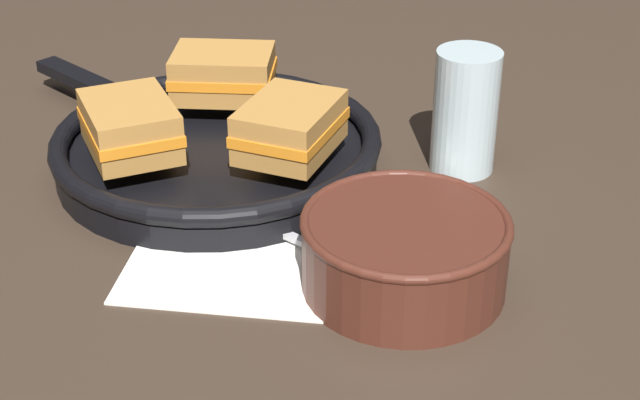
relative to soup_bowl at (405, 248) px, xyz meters
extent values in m
plane|color=#382B21|center=(-0.07, 0.06, -0.04)|extent=(4.00, 4.00, 0.00)
cube|color=white|center=(-0.09, 0.06, -0.03)|extent=(0.27, 0.23, 0.00)
cylinder|color=#4C2319|center=(0.00, 0.00, -0.01)|extent=(0.16, 0.16, 0.06)
cylinder|color=orange|center=(0.00, 0.00, 0.01)|extent=(0.14, 0.14, 0.01)
torus|color=#4C2319|center=(0.00, 0.00, 0.02)|extent=(0.16, 0.16, 0.01)
cube|color=#B7B7BC|center=(-0.10, 0.06, -0.03)|extent=(0.08, 0.06, 0.01)
ellipsoid|color=#B7B7BC|center=(-0.04, 0.02, -0.03)|extent=(0.05, 0.05, 0.01)
cylinder|color=black|center=(-0.18, 0.18, -0.02)|extent=(0.30, 0.30, 0.02)
torus|color=black|center=(-0.18, 0.18, 0.00)|extent=(0.31, 0.31, 0.02)
cube|color=black|center=(-0.35, 0.32, -0.01)|extent=(0.12, 0.10, 0.01)
cube|color=#B27A38|center=(-0.25, 0.14, 0.02)|extent=(0.11, 0.12, 0.02)
cube|color=orange|center=(-0.25, 0.14, 0.03)|extent=(0.11, 0.12, 0.01)
cube|color=#B27A38|center=(-0.25, 0.14, 0.04)|extent=(0.11, 0.12, 0.02)
cube|color=#B27A38|center=(-0.10, 0.15, 0.02)|extent=(0.10, 0.12, 0.02)
cube|color=orange|center=(-0.10, 0.15, 0.03)|extent=(0.10, 0.12, 0.01)
cube|color=#B27A38|center=(-0.10, 0.15, 0.04)|extent=(0.10, 0.12, 0.02)
cube|color=#B27A38|center=(-0.19, 0.27, 0.02)|extent=(0.10, 0.07, 0.02)
cube|color=orange|center=(-0.19, 0.27, 0.03)|extent=(0.10, 0.08, 0.01)
cube|color=#B27A38|center=(-0.19, 0.27, 0.04)|extent=(0.10, 0.07, 0.02)
cylinder|color=silver|center=(0.05, 0.21, 0.02)|extent=(0.06, 0.06, 0.12)
camera|label=1|loc=(-0.01, -0.64, 0.40)|focal=55.00mm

